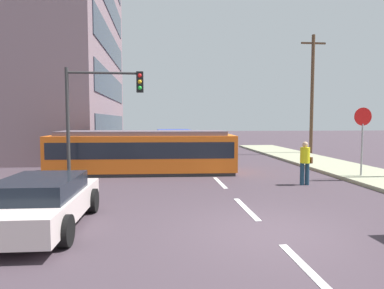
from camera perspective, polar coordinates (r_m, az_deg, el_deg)
name	(u,v)px	position (r m, az deg, el deg)	size (l,w,h in m)	color
ground_plane	(206,169)	(17.53, 2.31, -4.05)	(120.00, 120.00, 0.00)	#42353E
sidewalk_curb_right	(380,178)	(16.29, 29.04, -4.95)	(3.20, 36.00, 0.14)	#9C9D7E
lane_stripe_0	(309,272)	(6.25, 19.15, -19.54)	(0.16, 2.40, 0.01)	silver
lane_stripe_1	(246,209)	(9.82, 9.07, -10.59)	(0.16, 2.40, 0.01)	silver
lane_stripe_2	(220,183)	(13.63, 4.71, -6.40)	(0.16, 2.40, 0.01)	silver
lane_stripe_3	(195,158)	(22.26, 0.54, -2.29)	(0.16, 2.40, 0.01)	silver
lane_stripe_4	(187,150)	(28.20, -0.82, -0.94)	(0.16, 2.40, 0.01)	silver
streetcar_tram	(143,151)	(16.07, -8.19, -1.14)	(8.58, 2.84, 1.99)	orange
city_bus	(175,140)	(25.44, -2.88, 0.77)	(2.67, 5.36, 1.75)	#2B3A97
pedestrian_crossing	(305,161)	(13.70, 18.48, -2.57)	(0.49, 0.36, 1.67)	#1C3A4F
parked_sedan_near	(42,202)	(8.60, -23.87, -8.77)	(2.02, 4.25, 1.19)	silver
parked_sedan_mid	(113,152)	(20.20, -13.12, -1.29)	(2.15, 4.39, 1.19)	maroon
parked_sedan_far	(127,145)	(26.41, -10.95, -0.01)	(2.16, 4.57, 1.19)	silver
stop_sign	(363,127)	(16.01, 26.76, 2.62)	(0.76, 0.07, 2.88)	gray
traffic_light_mast	(100,101)	(14.37, -15.23, 7.06)	(3.12, 0.33, 4.60)	#333333
utility_pole_mid	(312,93)	(26.23, 19.55, 8.22)	(1.80, 0.24, 8.58)	brown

